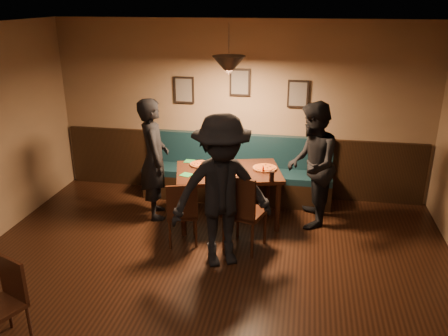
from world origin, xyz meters
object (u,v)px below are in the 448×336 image
chair_near_left (182,212)px  chair_near_right (245,210)px  cafe_chair_far (0,306)px  diner_right (312,165)px  dining_table (228,196)px  diner_front (222,192)px  tabasco_bottle (263,170)px  booth_bench (236,170)px  soda_glass (272,176)px  diner_left (154,159)px

chair_near_left → chair_near_right: size_ratio=0.84×
cafe_chair_far → diner_right: bearing=-110.2°
cafe_chair_far → dining_table: bearing=-97.0°
chair_near_left → diner_front: bearing=-51.2°
chair_near_right → tabasco_bottle: bearing=95.8°
diner_front → tabasco_bottle: (0.38, 1.12, -0.11)m
dining_table → tabasco_bottle: 0.66m
diner_right → tabasco_bottle: (-0.66, -0.14, -0.06)m
booth_bench → tabasco_bottle: (0.50, -0.81, 0.34)m
soda_glass → tabasco_bottle: size_ratio=1.34×
chair_near_left → diner_front: (0.61, -0.40, 0.50)m
diner_front → booth_bench: bearing=69.1°
booth_bench → tabasco_bottle: size_ratio=28.26×
soda_glass → cafe_chair_far: soda_glass is taller
chair_near_right → diner_right: size_ratio=0.59×
dining_table → diner_front: (0.12, -1.13, 0.55)m
dining_table → chair_near_left: size_ratio=1.64×
chair_near_left → soda_glass: size_ratio=6.28×
diner_right → tabasco_bottle: diner_right is taller
soda_glass → dining_table: bearing=155.3°
chair_near_right → tabasco_bottle: (0.15, 0.71, 0.31)m
booth_bench → tabasco_bottle: booth_bench is taller
dining_table → cafe_chair_far: cafe_chair_far is taller
soda_glass → cafe_chair_far: size_ratio=0.17×
booth_bench → diner_right: 1.40m
diner_left → tabasco_bottle: size_ratio=16.83×
booth_bench → cafe_chair_far: size_ratio=3.56×
chair_near_right → soda_glass: chair_near_right is taller
tabasco_bottle → soda_glass: bearing=-63.1°
diner_left → cafe_chair_far: bearing=147.5°
chair_near_right → soda_glass: (0.30, 0.43, 0.32)m
diner_right → diner_front: bearing=-39.4°
booth_bench → tabasco_bottle: bearing=-58.4°
dining_table → diner_left: diner_left is taller
diner_left → cafe_chair_far: diner_left is taller
booth_bench → chair_near_right: chair_near_right is taller
soda_glass → tabasco_bottle: bearing=116.9°
dining_table → chair_near_right: size_ratio=1.38×
dining_table → diner_front: bearing=-99.2°
booth_bench → diner_front: diner_front is taller
chair_near_right → diner_left: size_ratio=0.59×
dining_table → tabasco_bottle: size_ratio=13.75×
booth_bench → cafe_chair_far: booth_bench is taller
tabasco_bottle → booth_bench: bearing=121.6°
chair_near_left → cafe_chair_far: bearing=-135.7°
dining_table → diner_front: diner_front is taller
tabasco_bottle → cafe_chair_far: size_ratio=0.13×
chair_near_right → booth_bench: bearing=120.8°
booth_bench → chair_near_right: size_ratio=2.84×
chair_near_right → tabasco_bottle: 0.79m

